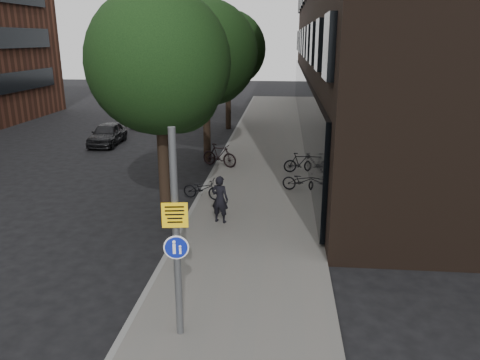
# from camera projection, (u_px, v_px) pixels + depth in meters

# --- Properties ---
(ground) EXTENTS (120.00, 120.00, 0.00)m
(ground) POSITION_uv_depth(u_px,v_px,m) (228.00, 301.00, 11.08)
(ground) COLOR black
(ground) RESTS_ON ground
(sidewalk) EXTENTS (4.50, 60.00, 0.12)m
(sidewalk) POSITION_uv_depth(u_px,v_px,m) (261.00, 179.00, 20.57)
(sidewalk) COLOR #5C5A55
(sidewalk) RESTS_ON ground
(curb_edge) EXTENTS (0.15, 60.00, 0.13)m
(curb_edge) POSITION_uv_depth(u_px,v_px,m) (210.00, 177.00, 20.77)
(curb_edge) COLOR slate
(curb_edge) RESTS_ON ground
(street_tree_near) EXTENTS (4.40, 4.40, 7.50)m
(street_tree_near) POSITION_uv_depth(u_px,v_px,m) (162.00, 68.00, 14.25)
(street_tree_near) COLOR black
(street_tree_near) RESTS_ON ground
(street_tree_mid) EXTENTS (5.00, 5.00, 7.80)m
(street_tree_mid) POSITION_uv_depth(u_px,v_px,m) (207.00, 57.00, 22.34)
(street_tree_mid) COLOR black
(street_tree_mid) RESTS_ON ground
(street_tree_far) EXTENTS (5.00, 5.00, 7.80)m
(street_tree_far) POSITION_uv_depth(u_px,v_px,m) (229.00, 52.00, 30.91)
(street_tree_far) COLOR black
(street_tree_far) RESTS_ON ground
(signpost) EXTENTS (0.50, 0.14, 4.32)m
(signpost) POSITION_uv_depth(u_px,v_px,m) (176.00, 236.00, 9.08)
(signpost) COLOR #595B5E
(signpost) RESTS_ON sidewalk
(pedestrian) EXTENTS (0.66, 0.53, 1.59)m
(pedestrian) POSITION_uv_depth(u_px,v_px,m) (220.00, 199.00, 15.34)
(pedestrian) COLOR black
(pedestrian) RESTS_ON sidewalk
(parked_bike_facade_near) EXTENTS (1.71, 0.98, 0.85)m
(parked_bike_facade_near) POSITION_uv_depth(u_px,v_px,m) (302.00, 181.00, 18.58)
(parked_bike_facade_near) COLOR black
(parked_bike_facade_near) RESTS_ON sidewalk
(parked_bike_facade_far) EXTENTS (1.56, 0.62, 0.91)m
(parked_bike_facade_far) POSITION_uv_depth(u_px,v_px,m) (300.00, 163.00, 21.19)
(parked_bike_facade_far) COLOR black
(parked_bike_facade_far) RESTS_ON sidewalk
(parked_bike_curb_near) EXTENTS (1.61, 0.83, 0.81)m
(parked_bike_curb_near) POSITION_uv_depth(u_px,v_px,m) (202.00, 189.00, 17.69)
(parked_bike_curb_near) COLOR black
(parked_bike_curb_near) RESTS_ON sidewalk
(parked_bike_curb_far) EXTENTS (1.87, 1.16, 1.09)m
(parked_bike_curb_far) POSITION_uv_depth(u_px,v_px,m) (219.00, 155.00, 22.16)
(parked_bike_curb_far) COLOR black
(parked_bike_curb_far) RESTS_ON sidewalk
(parked_car_near) EXTENTS (1.65, 3.82, 1.28)m
(parked_car_near) POSITION_uv_depth(u_px,v_px,m) (107.00, 134.00, 27.24)
(parked_car_near) COLOR black
(parked_car_near) RESTS_ON ground
(parked_car_mid) EXTENTS (1.35, 3.38, 1.09)m
(parked_car_mid) POSITION_uv_depth(u_px,v_px,m) (143.00, 118.00, 33.12)
(parked_car_mid) COLOR #581923
(parked_car_mid) RESTS_ON ground
(parked_car_far) EXTENTS (2.23, 4.43, 1.23)m
(parked_car_far) POSITION_uv_depth(u_px,v_px,m) (171.00, 105.00, 39.03)
(parked_car_far) COLOR black
(parked_car_far) RESTS_ON ground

